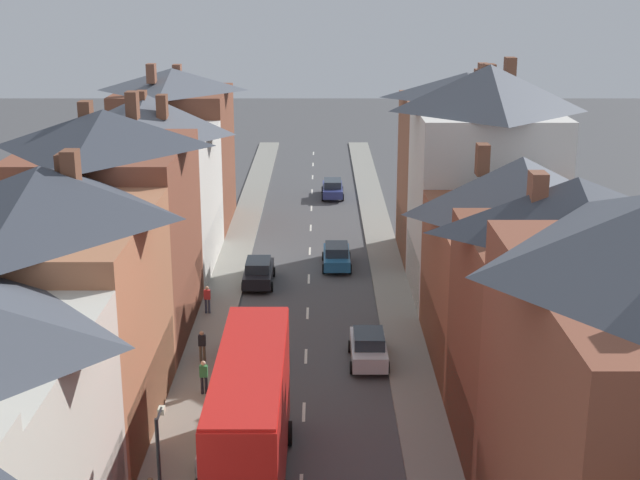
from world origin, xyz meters
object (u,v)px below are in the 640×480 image
pedestrian_mid_right (203,376)px  car_parked_left_b (223,436)px  double_decker_bus_lead (250,421)px  car_near_silver (331,188)px  car_mid_black (335,256)px  car_mid_white (257,272)px  pedestrian_far_right (206,298)px  pedestrian_far_left (201,345)px  car_far_grey (367,347)px  car_near_blue (241,350)px

pedestrian_mid_right → car_parked_left_b: bearing=-74.5°
double_decker_bus_lead → pedestrian_mid_right: size_ratio=6.71×
car_parked_left_b → car_near_silver: bearing=83.6°
car_mid_black → car_mid_white: size_ratio=0.98×
pedestrian_far_right → double_decker_bus_lead: bearing=-77.9°
car_mid_white → pedestrian_far_left: bearing=-99.4°
double_decker_bus_lead → car_near_silver: size_ratio=2.35×
car_mid_black → double_decker_bus_lead: bearing=-97.8°
car_mid_black → car_far_grey: (1.30, -15.20, 0.04)m
car_far_grey → pedestrian_far_left: pedestrian_far_left is taller
car_near_silver → car_far_grey: car_far_grey is taller
double_decker_bus_lead → car_mid_white: bearing=93.2°
car_near_silver → car_parked_left_b: 43.90m
pedestrian_far_left → pedestrian_far_right: bearing=94.8°
car_near_blue → double_decker_bus_lead: bearing=-83.4°
car_mid_white → car_near_silver: bearing=77.9°
car_near_silver → double_decker_bus_lead: bearing=-94.5°
pedestrian_far_left → car_mid_white: bearing=80.6°
car_far_grey → car_mid_black: bearing=94.9°
car_mid_black → pedestrian_far_right: pedestrian_far_right is taller
car_near_blue → pedestrian_mid_right: 3.75m
car_near_silver → pedestrian_mid_right: pedestrian_mid_right is taller
double_decker_bus_lead → pedestrian_far_right: size_ratio=6.71×
pedestrian_far_right → pedestrian_far_left: bearing=-85.2°
car_mid_black → pedestrian_mid_right: pedestrian_mid_right is taller
car_near_silver → pedestrian_mid_right: (-6.35, -38.39, 0.24)m
double_decker_bus_lead → car_mid_black: bearing=82.2°
car_parked_left_b → pedestrian_far_right: (-2.53, 15.37, 0.19)m
double_decker_bus_lead → pedestrian_far_left: bearing=106.2°
car_near_blue → car_parked_left_b: (-0.00, -8.68, 0.03)m
car_near_silver → pedestrian_far_right: bearing=-104.7°
double_decker_bus_lead → car_near_silver: double_decker_bus_lead is taller
car_near_blue → pedestrian_mid_right: size_ratio=2.81×
car_mid_white → pedestrian_far_left: (-1.98, -11.92, 0.21)m
double_decker_bus_lead → pedestrian_far_right: (-3.82, 17.80, -1.78)m
car_near_silver → car_far_grey: (1.30, -34.74, 0.05)m
car_parked_left_b → pedestrian_mid_right: (-1.45, 5.24, 0.19)m
car_near_blue → pedestrian_mid_right: bearing=-112.9°
double_decker_bus_lead → car_near_blue: double_decker_bus_lead is taller
car_near_blue → car_near_silver: car_near_blue is taller
car_near_blue → pedestrian_far_left: (-1.98, 0.10, 0.22)m
double_decker_bus_lead → car_near_blue: 11.36m
pedestrian_far_left → car_near_silver: bearing=78.8°
car_mid_black → car_mid_white: car_mid_white is taller
car_mid_black → pedestrian_far_left: 16.78m
car_near_silver → pedestrian_mid_right: 38.91m
double_decker_bus_lead → car_near_silver: (3.61, 46.05, -2.02)m
double_decker_bus_lead → car_near_silver: bearing=85.5°
car_mid_black → car_parked_left_b: size_ratio=0.98×
double_decker_bus_lead → car_mid_black: 26.83m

